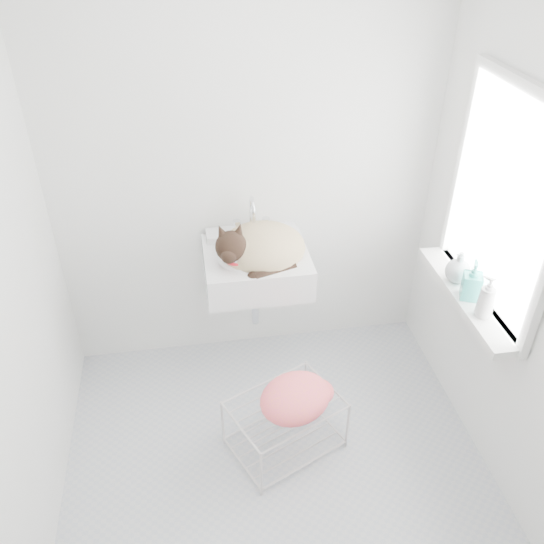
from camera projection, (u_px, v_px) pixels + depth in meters
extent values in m
cube|color=#B8BABE|center=(276.00, 460.00, 3.03)|extent=(2.20, 2.00, 0.02)
cube|color=white|center=(246.00, 168.00, 3.14)|extent=(2.20, 0.02, 2.50)
cube|color=white|center=(525.00, 244.00, 2.47)|extent=(0.02, 2.00, 2.50)
cube|color=white|center=(504.00, 203.00, 2.58)|extent=(0.01, 0.80, 1.00)
cube|color=white|center=(501.00, 203.00, 2.58)|extent=(0.04, 0.90, 1.10)
cube|color=white|center=(467.00, 296.00, 2.86)|extent=(0.16, 0.88, 0.04)
cube|color=white|center=(256.00, 253.00, 3.16)|extent=(0.58, 0.51, 0.23)
ellipsoid|color=#CBBB8A|center=(262.00, 249.00, 3.14)|extent=(0.48, 0.42, 0.24)
sphere|color=black|center=(230.00, 242.00, 2.99)|extent=(0.18, 0.18, 0.17)
torus|color=red|center=(234.00, 250.00, 3.01)|extent=(0.16, 0.15, 0.07)
cube|color=silver|center=(285.00, 426.00, 3.04)|extent=(0.66, 0.57, 0.33)
ellipsoid|color=orange|center=(295.00, 405.00, 2.89)|extent=(0.47, 0.44, 0.16)
imported|color=silver|center=(482.00, 315.00, 2.70)|extent=(0.10, 0.10, 0.18)
imported|color=teal|center=(469.00, 297.00, 2.82)|extent=(0.12, 0.12, 0.20)
imported|color=#B5BABE|center=(456.00, 280.00, 2.94)|extent=(0.16, 0.16, 0.17)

